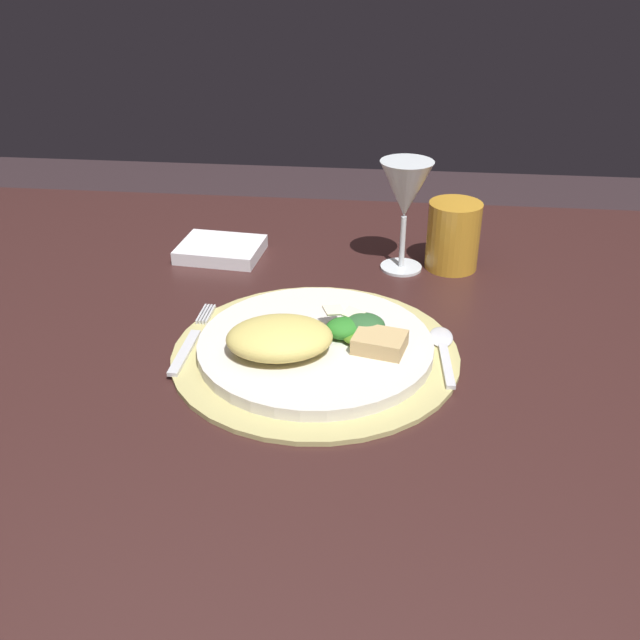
% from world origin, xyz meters
% --- Properties ---
extents(dining_table, '(1.48, 0.99, 0.73)m').
position_xyz_m(dining_table, '(0.00, 0.00, 0.60)').
color(dining_table, '#371D1B').
rests_on(dining_table, ground).
extents(placemat, '(0.33, 0.33, 0.01)m').
position_xyz_m(placemat, '(0.04, -0.04, 0.73)').
color(placemat, tan).
rests_on(placemat, dining_table).
extents(dinner_plate, '(0.27, 0.27, 0.01)m').
position_xyz_m(dinner_plate, '(0.04, -0.04, 0.74)').
color(dinner_plate, silver).
rests_on(dinner_plate, placemat).
extents(pasta_serving, '(0.13, 0.11, 0.04)m').
position_xyz_m(pasta_serving, '(-0.00, -0.07, 0.77)').
color(pasta_serving, '#DAC564').
rests_on(pasta_serving, dinner_plate).
extents(salad_greens, '(0.08, 0.07, 0.03)m').
position_xyz_m(salad_greens, '(0.08, -0.02, 0.76)').
color(salad_greens, '#457133').
rests_on(salad_greens, dinner_plate).
extents(bread_piece, '(0.07, 0.06, 0.02)m').
position_xyz_m(bread_piece, '(0.11, -0.05, 0.76)').
color(bread_piece, tan).
rests_on(bread_piece, dinner_plate).
extents(fork, '(0.02, 0.16, 0.00)m').
position_xyz_m(fork, '(-0.11, -0.04, 0.74)').
color(fork, silver).
rests_on(fork, placemat).
extents(spoon, '(0.03, 0.13, 0.01)m').
position_xyz_m(spoon, '(0.18, -0.01, 0.74)').
color(spoon, silver).
rests_on(spoon, placemat).
extents(napkin, '(0.13, 0.11, 0.02)m').
position_xyz_m(napkin, '(-0.14, 0.23, 0.74)').
color(napkin, white).
rests_on(napkin, dining_table).
extents(wine_glass, '(0.07, 0.07, 0.16)m').
position_xyz_m(wine_glass, '(0.13, 0.21, 0.85)').
color(wine_glass, silver).
rests_on(wine_glass, dining_table).
extents(amber_tumbler, '(0.08, 0.08, 0.10)m').
position_xyz_m(amber_tumbler, '(0.21, 0.23, 0.78)').
color(amber_tumbler, '#C68928').
rests_on(amber_tumbler, dining_table).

